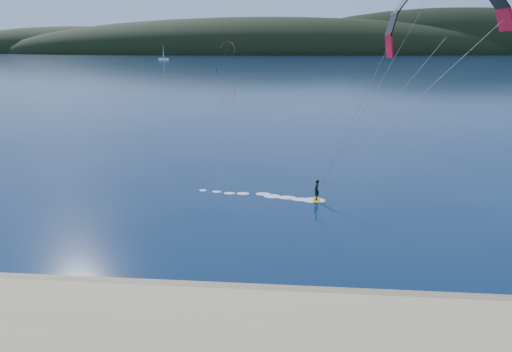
# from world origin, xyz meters

# --- Properties ---
(ground) EXTENTS (1800.00, 1800.00, 0.00)m
(ground) POSITION_xyz_m (0.00, 0.00, 0.00)
(ground) COLOR #071C38
(ground) RESTS_ON ground
(wet_sand) EXTENTS (220.00, 2.50, 0.10)m
(wet_sand) POSITION_xyz_m (0.00, 4.50, 0.05)
(wet_sand) COLOR #886D4F
(wet_sand) RESTS_ON ground
(headland) EXTENTS (1200.00, 310.00, 140.00)m
(headland) POSITION_xyz_m (0.63, 745.28, 0.00)
(headland) COLOR black
(headland) RESTS_ON ground
(kitesurfer_near) EXTENTS (22.51, 7.69, 16.06)m
(kitesurfer_near) POSITION_xyz_m (15.31, 15.59, 12.68)
(kitesurfer_near) COLOR gold
(kitesurfer_near) RESTS_ON ground
(kitesurfer_far) EXTENTS (10.90, 8.38, 14.32)m
(kitesurfer_far) POSITION_xyz_m (-26.11, 201.01, 10.78)
(kitesurfer_far) COLOR gold
(kitesurfer_far) RESTS_ON ground
(sailboat) EXTENTS (9.59, 5.97, 13.35)m
(sailboat) POSITION_xyz_m (-114.46, 398.93, 0.98)
(sailboat) COLOR white
(sailboat) RESTS_ON ground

